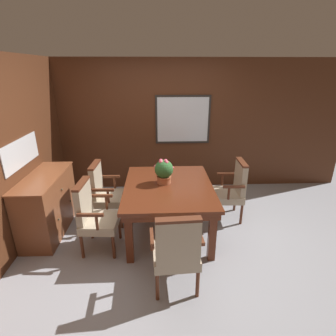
# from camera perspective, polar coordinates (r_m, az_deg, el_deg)

# --- Properties ---
(ground_plane) EXTENTS (14.00, 14.00, 0.00)m
(ground_plane) POSITION_cam_1_polar(r_m,az_deg,el_deg) (3.84, -0.98, -15.18)
(ground_plane) COLOR #93969E
(wall_back) EXTENTS (7.20, 0.08, 2.45)m
(wall_back) POSITION_cam_1_polar(r_m,az_deg,el_deg) (5.04, -1.62, 9.01)
(wall_back) COLOR #4C2816
(wall_back) RESTS_ON ground_plane
(wall_left) EXTENTS (0.08, 7.20, 2.45)m
(wall_left) POSITION_cam_1_polar(r_m,az_deg,el_deg) (3.76, -31.80, 1.66)
(wall_left) COLOR #4C2816
(wall_left) RESTS_ON ground_plane
(dining_table) EXTENTS (1.22, 1.50, 0.74)m
(dining_table) POSITION_cam_1_polar(r_m,az_deg,el_deg) (3.70, 0.10, -5.10)
(dining_table) COLOR #562614
(dining_table) RESTS_ON ground_plane
(chair_head_near) EXTENTS (0.55, 0.48, 0.95)m
(chair_head_near) POSITION_cam_1_polar(r_m,az_deg,el_deg) (2.82, 1.86, -17.44)
(chair_head_near) COLOR #562B19
(chair_head_near) RESTS_ON ground_plane
(chair_left_far) EXTENTS (0.48, 0.54, 0.95)m
(chair_left_far) POSITION_cam_1_polar(r_m,az_deg,el_deg) (4.12, -13.64, -4.93)
(chair_left_far) COLOR #562B19
(chair_left_far) RESTS_ON ground_plane
(chair_right_far) EXTENTS (0.48, 0.55, 0.95)m
(chair_right_far) POSITION_cam_1_polar(r_m,az_deg,el_deg) (4.22, 13.78, -4.29)
(chair_right_far) COLOR #562B19
(chair_right_far) RESTS_ON ground_plane
(chair_left_near) EXTENTS (0.48, 0.55, 0.95)m
(chair_left_near) POSITION_cam_1_polar(r_m,az_deg,el_deg) (3.54, -15.85, -9.65)
(chair_left_near) COLOR #562B19
(chair_left_near) RESTS_ON ground_plane
(potted_plant) EXTENTS (0.28, 0.26, 0.36)m
(potted_plant) POSITION_cam_1_polar(r_m,az_deg,el_deg) (3.66, -0.90, -0.61)
(potted_plant) COLOR #B2603D
(potted_plant) RESTS_ON dining_table
(sideboard_cabinet) EXTENTS (0.48, 1.21, 0.87)m
(sideboard_cabinet) POSITION_cam_1_polar(r_m,az_deg,el_deg) (4.17, -24.72, -7.15)
(sideboard_cabinet) COLOR brown
(sideboard_cabinet) RESTS_ON ground_plane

